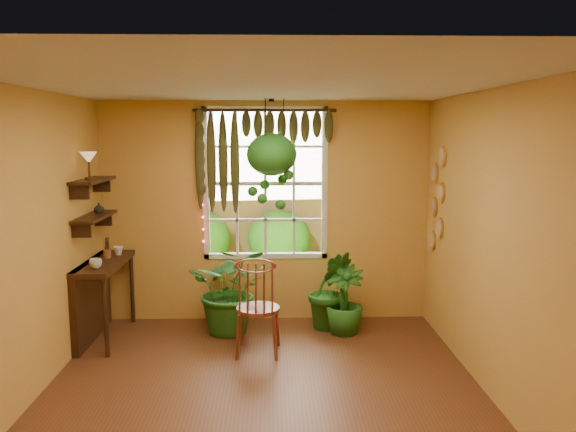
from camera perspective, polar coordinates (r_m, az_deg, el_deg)
name	(u,v)px	position (r m, az deg, el deg)	size (l,w,h in m)	color
floor	(263,402)	(5.13, -2.55, -18.39)	(4.50, 4.50, 0.00)	brown
ceiling	(261,84)	(4.59, -2.77, 13.26)	(4.50, 4.50, 0.00)	silver
wall_back	(265,212)	(6.89, -2.31, 0.39)	(4.00, 4.00, 0.00)	#D09047
wall_left	(19,251)	(5.12, -25.68, -3.24)	(4.50, 4.50, 0.00)	#D09047
wall_right	(500,249)	(5.05, 20.71, -3.11)	(4.50, 4.50, 0.00)	#D09047
window	(265,184)	(6.88, -2.32, 3.31)	(1.52, 0.10, 1.86)	white
valance_vine	(258,136)	(6.74, -3.09, 8.11)	(1.70, 0.12, 1.10)	#34190E
string_lights	(202,180)	(6.84, -8.72, 3.61)	(0.03, 0.03, 1.54)	#FF2633
wall_plates	(437,200)	(6.68, 14.87, 1.59)	(0.04, 0.32, 1.10)	beige
counter_ledge	(96,291)	(6.72, -18.97, -7.22)	(0.40, 1.20, 0.90)	#34190E
shelf_lower	(95,217)	(6.54, -19.03, -0.05)	(0.25, 0.90, 0.04)	#34190E
shelf_upper	(93,180)	(6.50, -19.20, 3.44)	(0.25, 0.90, 0.04)	#34190E
backyard	(280,184)	(11.50, -0.82, 3.28)	(14.00, 10.00, 12.00)	#2A5819
windsor_chair	(258,321)	(6.00, -3.09, -10.65)	(0.49, 0.52, 1.22)	maroon
potted_plant_left	(231,289)	(6.60, -5.79, -7.38)	(0.94, 0.81, 1.04)	#155218
potted_plant_mid	(330,290)	(6.72, 4.29, -7.46)	(0.52, 0.42, 0.95)	#155218
potted_plant_right	(344,300)	(6.60, 5.71, -8.47)	(0.45, 0.45, 0.80)	#155218
hanging_basket	(272,162)	(6.47, -1.66, 5.52)	(0.57, 0.57, 1.27)	black
cup_a	(96,263)	(6.27, -18.96, -4.58)	(0.13, 0.13, 0.10)	silver
cup_b	(118,251)	(6.86, -16.87, -3.39)	(0.11, 0.11, 0.10)	beige
brush_jar	(107,248)	(6.71, -17.92, -3.09)	(0.08, 0.08, 0.31)	brown
shelf_vase	(99,208)	(6.67, -18.66, 0.79)	(0.11, 0.11, 0.12)	#B2AD99
tiffany_lamp	(89,159)	(6.33, -19.60, 5.45)	(0.18, 0.18, 0.30)	#583419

